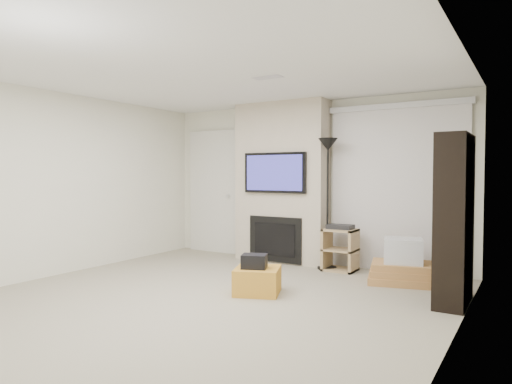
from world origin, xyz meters
The scene contains 15 objects.
floor centered at (0.00, 0.00, 0.00)m, with size 5.00×5.50×0.00m, color #9F9781.
ceiling centered at (0.00, 0.00, 2.50)m, with size 5.00×5.50×0.00m, color white.
wall_back centered at (0.00, 2.75, 1.25)m, with size 5.00×2.50×0.00m, color white.
wall_left centered at (-2.50, 0.00, 1.25)m, with size 5.50×2.50×0.00m, color white.
wall_right centered at (2.50, 0.00, 1.25)m, with size 5.50×2.50×0.00m, color white.
hvac_vent centered at (0.40, 0.80, 2.50)m, with size 0.35×0.18×0.01m, color silver.
ottoman centered at (0.34, 0.67, 0.15)m, with size 0.50×0.50×0.30m, color gold.
black_bag centered at (0.33, 0.63, 0.38)m, with size 0.28×0.22×0.16m, color black.
fireplace_wall centered at (-0.35, 2.54, 1.24)m, with size 1.50×0.47×2.50m.
entry_door centered at (-1.80, 2.71, 1.05)m, with size 1.02×0.11×2.14m.
vertical_blinds centered at (1.40, 2.70, 1.27)m, with size 1.98×0.10×2.37m.
floor_lamp centered at (0.51, 2.36, 1.49)m, with size 0.28×0.28×1.90m.
av_stand centered at (0.71, 2.35, 0.35)m, with size 0.45×0.38×0.66m.
box_stack centered at (1.65, 2.08, 0.21)m, with size 0.97×0.83×0.56m.
bookshelf centered at (2.34, 1.40, 0.90)m, with size 0.30×0.80×1.80m.
Camera 1 is at (3.06, -3.79, 1.39)m, focal length 32.00 mm.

